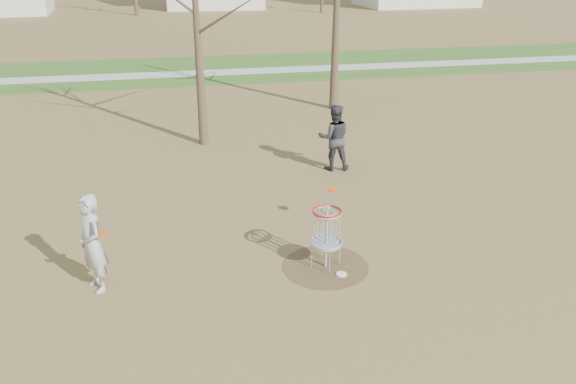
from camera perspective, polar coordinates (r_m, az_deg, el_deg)
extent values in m
plane|color=brown|center=(11.86, 3.82, -7.56)|extent=(160.00, 160.00, 0.00)
cube|color=#2D5119|center=(31.48, -6.21, 12.37)|extent=(160.00, 8.00, 0.01)
cube|color=#9E9E99|center=(30.51, -6.02, 12.03)|extent=(160.00, 1.50, 0.01)
cylinder|color=#47331E|center=(11.85, 3.83, -7.54)|extent=(1.80, 1.80, 0.01)
imported|color=#A5A5A5|center=(11.27, -19.30, -4.97)|extent=(0.76, 0.86, 1.98)
imported|color=#313034|center=(16.60, 4.71, 5.54)|extent=(1.05, 0.87, 1.97)
cylinder|color=white|center=(11.59, 5.46, -8.31)|extent=(0.22, 0.22, 0.02)
cylinder|color=#FF370D|center=(13.05, 4.44, 0.28)|extent=(0.23, 0.22, 0.09)
cylinder|color=#DB520B|center=(10.97, -18.41, -4.10)|extent=(0.22, 0.22, 0.02)
cylinder|color=#9EA3AD|center=(11.52, 3.92, -4.69)|extent=(0.05, 0.05, 1.35)
cylinder|color=#9EA3AD|center=(11.58, 3.90, -5.24)|extent=(0.64, 0.64, 0.04)
torus|color=#9EA3AD|center=(11.26, 4.00, -2.12)|extent=(0.60, 0.60, 0.04)
torus|color=#BA130C|center=(11.24, 4.00, -1.96)|extent=(0.60, 0.60, 0.04)
cone|color=#382B1E|center=(18.43, -9.23, 15.98)|extent=(0.32, 0.32, 7.50)
cone|color=#382B1E|center=(22.71, 4.98, 18.88)|extent=(0.36, 0.36, 8.50)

